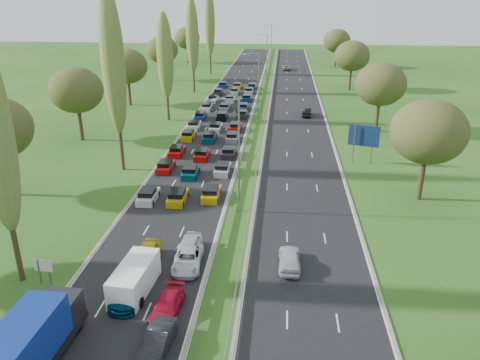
% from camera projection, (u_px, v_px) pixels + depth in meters
% --- Properties ---
extents(ground, '(260.00, 260.00, 0.00)m').
position_uv_depth(ground, '(259.00, 121.00, 82.95)').
color(ground, '#214916').
rests_on(ground, ground).
extents(near_carriageway, '(10.50, 215.00, 0.04)m').
position_uv_depth(near_carriageway, '(223.00, 116.00, 85.84)').
color(near_carriageway, black).
rests_on(near_carriageway, ground).
extents(far_carriageway, '(10.50, 215.00, 0.04)m').
position_uv_depth(far_carriageway, '(297.00, 118.00, 84.68)').
color(far_carriageway, black).
rests_on(far_carriageway, ground).
extents(central_reservation, '(2.36, 215.00, 0.32)m').
position_uv_depth(central_reservation, '(259.00, 114.00, 85.05)').
color(central_reservation, gray).
rests_on(central_reservation, ground).
extents(lamp_columns, '(0.18, 140.18, 12.00)m').
position_uv_depth(lamp_columns, '(258.00, 89.00, 78.85)').
color(lamp_columns, gray).
rests_on(lamp_columns, ground).
extents(poplar_row, '(2.80, 127.80, 22.44)m').
position_uv_depth(poplar_row, '(147.00, 57.00, 68.75)').
color(poplar_row, '#2D2116').
rests_on(poplar_row, ground).
extents(woodland_left, '(8.00, 166.00, 11.10)m').
position_uv_depth(woodland_left, '(66.00, 95.00, 66.30)').
color(woodland_left, '#2D2116').
rests_on(woodland_left, ground).
extents(woodland_right, '(8.00, 153.00, 11.10)m').
position_uv_depth(woodland_right, '(392.00, 95.00, 66.09)').
color(woodland_right, '#2D2116').
rests_on(woodland_right, ground).
extents(traffic_queue_fill, '(9.15, 69.35, 0.80)m').
position_uv_depth(traffic_queue_fill, '(219.00, 121.00, 81.00)').
color(traffic_queue_fill, silver).
rests_on(traffic_queue_fill, ground).
extents(near_car_7, '(2.37, 5.22, 1.48)m').
position_uv_depth(near_car_7, '(131.00, 290.00, 34.70)').
color(near_car_7, '#052F4D').
rests_on(near_car_7, near_carriageway).
extents(near_car_8, '(2.05, 4.70, 1.58)m').
position_uv_depth(near_car_8, '(147.00, 255.00, 39.17)').
color(near_car_8, '#B2950B').
rests_on(near_car_8, near_carriageway).
extents(near_car_9, '(1.86, 4.47, 1.44)m').
position_uv_depth(near_car_9, '(157.00, 341.00, 29.63)').
color(near_car_9, black).
rests_on(near_car_9, near_carriageway).
extents(near_car_10, '(2.55, 5.05, 1.37)m').
position_uv_depth(near_car_10, '(188.00, 259.00, 38.77)').
color(near_car_10, silver).
rests_on(near_car_10, near_carriageway).
extents(near_car_11, '(2.05, 4.58, 1.30)m').
position_uv_depth(near_car_11, '(167.00, 306.00, 33.09)').
color(near_car_11, '#B00A27').
rests_on(near_car_11, near_carriageway).
extents(near_car_12, '(1.98, 4.68, 1.58)m').
position_uv_depth(near_car_12, '(189.00, 247.00, 40.36)').
color(near_car_12, silver).
rests_on(near_car_12, near_carriageway).
extents(far_car_0, '(1.83, 4.46, 1.51)m').
position_uv_depth(far_car_0, '(289.00, 259.00, 38.69)').
color(far_car_0, silver).
rests_on(far_car_0, far_carriageway).
extents(far_car_1, '(1.76, 4.61, 1.50)m').
position_uv_depth(far_car_1, '(307.00, 112.00, 85.77)').
color(far_car_1, black).
rests_on(far_car_1, far_carriageway).
extents(far_car_2, '(2.58, 5.14, 1.40)m').
position_uv_depth(far_car_2, '(287.00, 68.00, 135.88)').
color(far_car_2, gray).
rests_on(far_car_2, far_carriageway).
extents(blue_lorry, '(2.58, 9.31, 3.93)m').
position_uv_depth(blue_lorry, '(31.00, 344.00, 27.56)').
color(blue_lorry, black).
rests_on(blue_lorry, near_carriageway).
extents(white_van_rear, '(2.22, 5.67, 2.28)m').
position_uv_depth(white_van_rear, '(136.00, 276.00, 35.60)').
color(white_van_rear, white).
rests_on(white_van_rear, near_carriageway).
extents(info_sign, '(1.50, 0.22, 2.10)m').
position_uv_depth(info_sign, '(44.00, 268.00, 36.30)').
color(info_sign, gray).
rests_on(info_sign, ground).
extents(direction_sign, '(3.85, 1.28, 5.20)m').
position_uv_depth(direction_sign, '(364.00, 138.00, 61.11)').
color(direction_sign, gray).
rests_on(direction_sign, ground).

